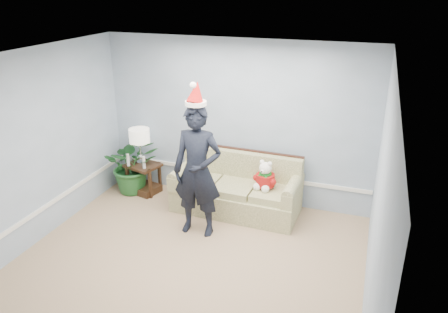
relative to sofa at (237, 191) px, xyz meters
The scene contains 10 objects.
room_shell 2.32m from the sofa, 94.54° to the right, with size 4.54×5.04×2.74m.
wainscot_trim 1.62m from the sofa, 146.11° to the right, with size 4.49×4.99×0.06m.
sofa is the anchor object (origin of this frame).
side_table 1.75m from the sofa, behind, with size 0.65×0.58×0.53m.
table_lamp 1.92m from the sofa, behind, with size 0.35×0.35×0.63m.
candle_pair 1.81m from the sofa, behind, with size 0.36×0.06×0.22m.
houseplant 1.94m from the sofa, behind, with size 0.92×0.80×1.02m, color #1E5525.
man 1.11m from the sofa, 111.59° to the right, with size 0.71×0.47×1.96m, color black.
santa_hat 1.97m from the sofa, 111.99° to the right, with size 0.33×0.36×0.34m.
teddy_bear 0.59m from the sofa, 10.12° to the right, with size 0.35×0.36×0.47m.
Camera 1 is at (2.07, -3.98, 3.50)m, focal length 35.00 mm.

